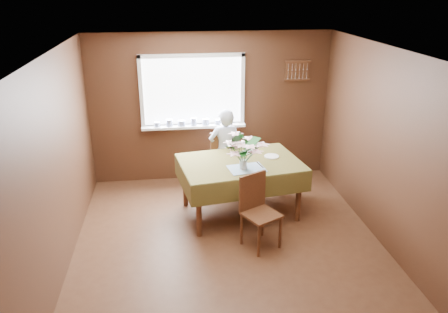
{
  "coord_description": "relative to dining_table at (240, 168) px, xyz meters",
  "views": [
    {
      "loc": [
        -0.71,
        -4.81,
        3.21
      ],
      "look_at": [
        0.0,
        0.55,
        1.05
      ],
      "focal_mm": 35.0,
      "sensor_mm": 36.0,
      "label": 1
    }
  ],
  "objects": [
    {
      "name": "dining_table",
      "position": [
        0.0,
        0.0,
        0.0
      ],
      "size": [
        1.86,
        1.41,
        0.83
      ],
      "rotation": [
        0.0,
        0.0,
        0.15
      ],
      "color": "#56301C",
      "rests_on": "floor"
    },
    {
      "name": "chair_far",
      "position": [
        -0.15,
        0.92,
        -0.18
      ],
      "size": [
        0.49,
        0.49,
        1.01
      ],
      "rotation": [
        0.0,
        0.0,
        3.28
      ],
      "color": "#56301C",
      "rests_on": "floor"
    },
    {
      "name": "wall_left",
      "position": [
        -2.28,
        -0.88,
        0.53
      ],
      "size": [
        0.0,
        4.5,
        4.5
      ],
      "primitive_type": "plane",
      "rotation": [
        1.57,
        0.0,
        1.57
      ],
      "color": "brown",
      "rests_on": "floor"
    },
    {
      "name": "wall_front",
      "position": [
        -0.28,
        -3.13,
        0.53
      ],
      "size": [
        4.0,
        0.0,
        4.0
      ],
      "primitive_type": "plane",
      "rotation": [
        -1.57,
        0.0,
        0.0
      ],
      "color": "brown",
      "rests_on": "floor"
    },
    {
      "name": "table_knife",
      "position": [
        0.25,
        -0.18,
        0.11
      ],
      "size": [
        0.07,
        0.22,
        0.0
      ],
      "primitive_type": "cube",
      "rotation": [
        0.0,
        0.0,
        0.21
      ],
      "color": "silver",
      "rests_on": "dining_table"
    },
    {
      "name": "flower_bouquet",
      "position": [
        -0.01,
        -0.26,
        0.4
      ],
      "size": [
        0.54,
        0.54,
        0.46
      ],
      "rotation": [
        0.0,
        0.0,
        -0.38
      ],
      "color": "white",
      "rests_on": "dining_table"
    },
    {
      "name": "wall_back",
      "position": [
        -0.28,
        1.37,
        0.53
      ],
      "size": [
        4.0,
        0.0,
        4.0
      ],
      "primitive_type": "plane",
      "rotation": [
        1.57,
        0.0,
        0.0
      ],
      "color": "brown",
      "rests_on": "floor"
    },
    {
      "name": "chair_near",
      "position": [
        0.09,
        -0.83,
        -0.2
      ],
      "size": [
        0.56,
        0.56,
        0.96
      ],
      "rotation": [
        0.0,
        0.0,
        0.48
      ],
      "color": "#56301C",
      "rests_on": "floor"
    },
    {
      "name": "wall_right",
      "position": [
        1.72,
        -0.88,
        0.53
      ],
      "size": [
        0.0,
        4.5,
        4.5
      ],
      "primitive_type": "plane",
      "rotation": [
        1.57,
        0.0,
        -1.57
      ],
      "color": "brown",
      "rests_on": "floor"
    },
    {
      "name": "seated_woman",
      "position": [
        -0.12,
        0.77,
        -0.03
      ],
      "size": [
        0.52,
        0.36,
        1.4
      ],
      "primitive_type": "imported",
      "rotation": [
        0.0,
        0.0,
        3.18
      ],
      "color": "white",
      "rests_on": "floor"
    },
    {
      "name": "side_plate",
      "position": [
        0.49,
        0.13,
        0.11
      ],
      "size": [
        0.25,
        0.25,
        0.01
      ],
      "primitive_type": "cylinder",
      "rotation": [
        0.0,
        0.0,
        -0.19
      ],
      "color": "white",
      "rests_on": "dining_table"
    },
    {
      "name": "window_assembly",
      "position": [
        -0.58,
        1.32,
        0.62
      ],
      "size": [
        1.72,
        0.2,
        1.22
      ],
      "color": "white",
      "rests_on": "wall_back"
    },
    {
      "name": "ceiling",
      "position": [
        -0.28,
        -0.88,
        1.78
      ],
      "size": [
        4.5,
        4.5,
        0.0
      ],
      "primitive_type": "plane",
      "rotation": [
        3.14,
        0.0,
        0.0
      ],
      "color": "white",
      "rests_on": "wall_back"
    },
    {
      "name": "floor",
      "position": [
        -0.28,
        -0.88,
        -0.72
      ],
      "size": [
        4.5,
        4.5,
        0.0
      ],
      "primitive_type": "plane",
      "color": "#492A19",
      "rests_on": "ground"
    },
    {
      "name": "spoon_rack",
      "position": [
        1.17,
        1.34,
        1.13
      ],
      "size": [
        0.44,
        0.05,
        0.33
      ],
      "color": "#56301C",
      "rests_on": "wall_back"
    }
  ]
}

